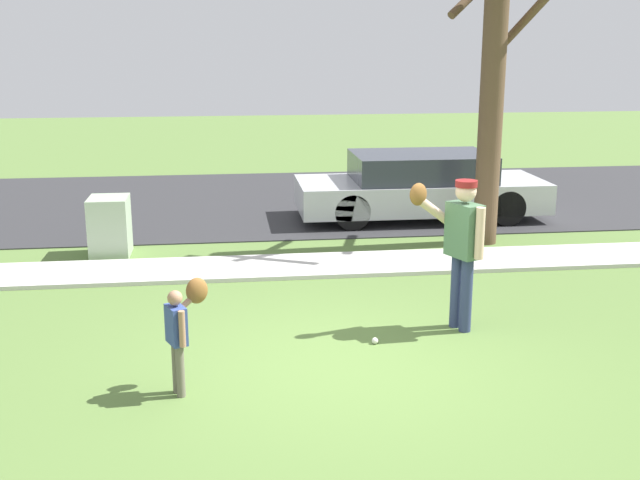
% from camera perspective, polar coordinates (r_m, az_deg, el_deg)
% --- Properties ---
extents(ground_plane, '(48.00, 48.00, 0.00)m').
position_cam_1_polar(ground_plane, '(11.59, -1.18, -2.17)').
color(ground_plane, '#567538').
extents(sidewalk_strip, '(36.00, 1.20, 0.06)m').
position_cam_1_polar(sidewalk_strip, '(11.68, -1.23, -1.89)').
color(sidewalk_strip, beige).
rests_on(sidewalk_strip, ground).
extents(road_surface, '(36.00, 6.80, 0.02)m').
position_cam_1_polar(road_surface, '(16.52, -3.00, 2.90)').
color(road_surface, '#2D2D30').
rests_on(road_surface, ground).
extents(person_adult, '(0.86, 0.58, 1.77)m').
position_cam_1_polar(person_adult, '(9.09, 10.18, 0.14)').
color(person_adult, navy).
rests_on(person_adult, ground).
extents(person_child, '(0.44, 0.54, 1.09)m').
position_cam_1_polar(person_child, '(7.58, -10.01, -5.99)').
color(person_child, '#6B6656').
rests_on(person_child, ground).
extents(baseball, '(0.07, 0.07, 0.07)m').
position_cam_1_polar(baseball, '(8.86, 4.03, -7.33)').
color(baseball, white).
rests_on(baseball, ground).
extents(utility_cabinet, '(0.60, 0.71, 0.92)m').
position_cam_1_polar(utility_cabinet, '(12.71, -15.06, 0.97)').
color(utility_cabinet, '#9EB293').
rests_on(utility_cabinet, ground).
extents(street_tree_near, '(1.85, 1.89, 5.53)m').
position_cam_1_polar(street_tree_near, '(12.99, 12.55, 12.42)').
color(street_tree_near, brown).
rests_on(street_tree_near, ground).
extents(parked_sedan_silver, '(4.60, 1.80, 1.23)m').
position_cam_1_polar(parked_sedan_silver, '(14.86, 7.31, 3.90)').
color(parked_sedan_silver, silver).
rests_on(parked_sedan_silver, road_surface).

